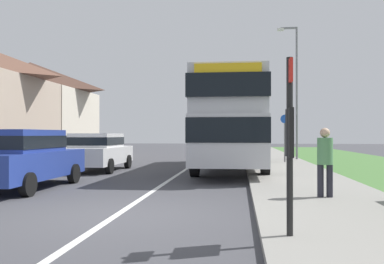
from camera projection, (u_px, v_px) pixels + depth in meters
The scene contains 11 objects.
ground_plane at pixel (117, 215), 7.85m from camera, with size 120.00×120.00×0.00m, color #424247.
lane_marking_centre at pixel (178, 174), 15.80m from camera, with size 0.14×60.00×0.01m, color silver.
pavement_near_side at pixel (299, 180), 13.34m from camera, with size 3.20×68.00×0.12m, color gray.
double_decker_bus at pixel (231, 120), 17.97m from camera, with size 2.80×11.49×3.70m.
parked_car_blue at pixel (22, 156), 11.58m from camera, with size 1.98×4.59×1.65m.
parked_car_white at pixel (98, 150), 17.33m from camera, with size 1.99×4.27×1.56m.
pedestrian_at_stop at pixel (325, 159), 9.32m from camera, with size 0.34×0.34×1.67m.
bus_stop_sign at pixel (290, 133), 5.79m from camera, with size 0.09×0.52×2.60m.
cycle_route_sign at pixel (285, 136), 21.01m from camera, with size 0.44×0.08×2.52m.
street_lamp_mid at pixel (295, 84), 23.61m from camera, with size 1.14×0.20×7.62m.
house_terrace_far_side at pixel (2, 106), 25.69m from camera, with size 7.70×13.83×6.58m.
Camera 1 is at (2.30, -7.65, 1.53)m, focal length 38.96 mm.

